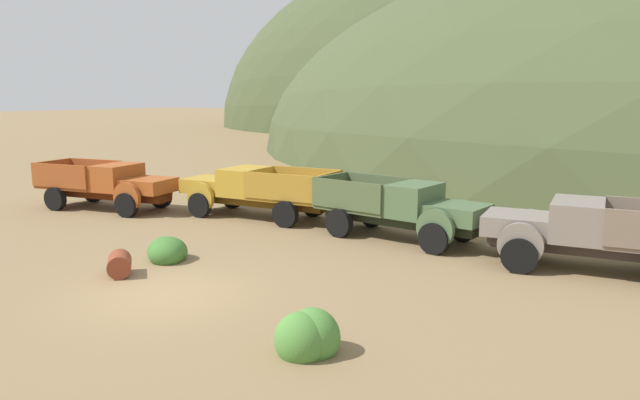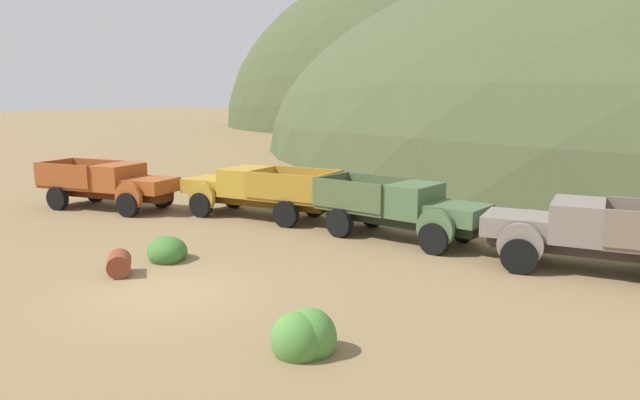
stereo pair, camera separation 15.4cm
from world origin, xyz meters
The scene contains 9 objects.
ground_plane centered at (0.00, 0.00, 0.00)m, with size 300.00×300.00×0.00m, color olive.
hill_far_left centered at (-17.72, 73.34, 0.00)m, with size 72.40×53.08×48.96m, color #424C2D.
truck_oxide_orange centered at (-9.59, 6.63, 1.01)m, with size 6.19×3.08×1.91m.
truck_mustard centered at (-4.07, 8.44, 1.02)m, with size 6.42×2.74×1.91m.
truck_weathered_green centered at (2.87, 7.96, 1.01)m, with size 5.94×2.82×1.91m.
truck_primer_gray centered at (8.17, 7.34, 1.03)m, with size 6.09×2.90×1.91m.
oil_drum_tipped centered at (-2.17, 0.48, 0.30)m, with size 1.08×1.06×0.61m.
bush_near_barrel centered at (-2.22, 2.22, 0.22)m, with size 1.33×1.21×0.85m.
bush_between_trucks centered at (4.64, -1.03, 0.29)m, with size 1.15×1.17×1.07m.
Camera 1 is at (10.23, -9.79, 4.71)m, focal length 33.65 mm.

